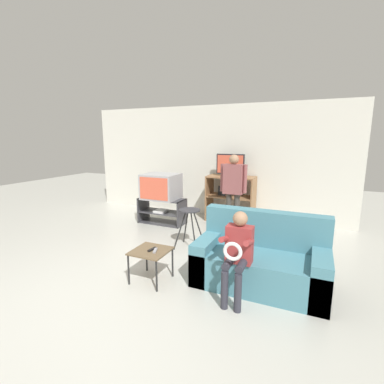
% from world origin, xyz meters
% --- Properties ---
extents(ground_plane, '(18.00, 18.00, 0.00)m').
position_xyz_m(ground_plane, '(0.00, 0.00, 0.00)').
color(ground_plane, '#B7B7AD').
extents(wall_back, '(6.40, 0.06, 2.60)m').
position_xyz_m(wall_back, '(0.00, 3.93, 1.30)').
color(wall_back, silver).
rests_on(wall_back, ground_plane).
extents(tv_stand, '(1.01, 0.46, 0.55)m').
position_xyz_m(tv_stand, '(-0.71, 2.82, 0.27)').
color(tv_stand, '#38383D').
rests_on(tv_stand, ground_plane).
extents(television_main, '(0.74, 0.63, 0.54)m').
position_xyz_m(television_main, '(-0.72, 2.81, 0.82)').
color(television_main, '#9E9EA3').
rests_on(television_main, tv_stand).
extents(media_shelf, '(1.05, 0.51, 1.02)m').
position_xyz_m(media_shelf, '(0.62, 3.60, 0.52)').
color(media_shelf, '#8E6642').
rests_on(media_shelf, ground_plane).
extents(television_flat, '(0.63, 0.20, 0.49)m').
position_xyz_m(television_flat, '(0.58, 3.63, 1.25)').
color(television_flat, black).
rests_on(television_flat, media_shelf).
extents(folding_stool, '(0.43, 0.40, 0.68)m').
position_xyz_m(folding_stool, '(0.43, 1.78, 0.55)').
color(folding_stool, black).
rests_on(folding_stool, ground_plane).
extents(snack_table, '(0.46, 0.46, 0.42)m').
position_xyz_m(snack_table, '(0.44, 0.56, 0.37)').
color(snack_table, brown).
rests_on(snack_table, ground_plane).
extents(remote_control_black, '(0.05, 0.15, 0.02)m').
position_xyz_m(remote_control_black, '(0.45, 0.57, 0.43)').
color(remote_control_black, black).
rests_on(remote_control_black, snack_table).
extents(remote_control_white, '(0.08, 0.15, 0.02)m').
position_xyz_m(remote_control_white, '(0.51, 0.55, 0.43)').
color(remote_control_white, gray).
rests_on(remote_control_white, snack_table).
extents(couch, '(1.62, 0.81, 0.91)m').
position_xyz_m(couch, '(1.76, 1.06, 0.31)').
color(couch, teal).
rests_on(couch, ground_plane).
extents(person_standing_adult, '(0.53, 0.20, 1.54)m').
position_xyz_m(person_standing_adult, '(0.86, 2.92, 0.93)').
color(person_standing_adult, '#3D3833').
rests_on(person_standing_adult, ground_plane).
extents(person_seated_child, '(0.33, 0.43, 1.04)m').
position_xyz_m(person_seated_child, '(1.58, 0.58, 0.62)').
color(person_seated_child, '#2D2D38').
rests_on(person_seated_child, ground_plane).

